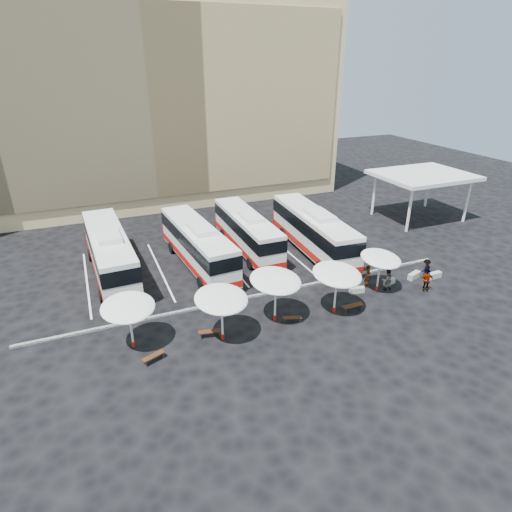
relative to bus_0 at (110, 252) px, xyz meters
name	(u,v)px	position (x,y,z in m)	size (l,w,h in m)	color
ground	(259,299)	(9.86, -8.58, -2.16)	(120.00, 120.00, 0.00)	black
sandstone_building	(161,94)	(9.86, 23.28, 10.47)	(42.00, 18.25, 29.60)	tan
service_canopy	(423,176)	(33.86, 1.42, 2.71)	(10.00, 8.00, 5.20)	white
curb_divider	(256,296)	(9.86, -8.08, -2.08)	(34.00, 0.25, 0.15)	black
bay_lines	(225,258)	(9.86, -0.58, -2.15)	(24.15, 12.00, 0.01)	white
bus_0	(110,252)	(0.00, 0.00, 0.00)	(3.51, 13.41, 4.22)	white
bus_1	(197,244)	(7.24, -1.00, -0.08)	(3.71, 12.96, 4.06)	white
bus_2	(247,230)	(12.49, 0.54, -0.18)	(2.94, 12.20, 3.87)	white
bus_3	(313,230)	(18.04, -2.23, 0.01)	(3.69, 13.50, 4.24)	white
sunshade_0	(128,307)	(0.17, -10.91, 0.77)	(3.64, 3.68, 3.44)	white
sunshade_1	(221,299)	(5.69, -12.33, 0.87)	(4.31, 4.34, 3.57)	white
sunshade_2	(276,281)	(9.79, -11.61, 0.98)	(4.69, 4.71, 3.69)	white
sunshade_3	(337,274)	(14.18, -12.32, 0.92)	(4.23, 4.27, 3.63)	white
sunshade_4	(381,259)	(19.06, -10.85, 0.61)	(4.03, 4.05, 3.26)	white
wood_bench_0	(153,357)	(1.10, -12.90, -1.82)	(1.49, 0.89, 0.44)	#321A0B
wood_bench_1	(210,332)	(5.00, -11.79, -1.80)	(1.56, 0.68, 0.46)	#321A0B
wood_bench_2	(292,318)	(10.79, -12.32, -1.85)	(1.36, 0.77, 0.40)	#321A0B
wood_bench_3	(353,306)	(15.51, -12.71, -1.77)	(1.63, 0.47, 0.50)	#321A0B
conc_bench_0	(357,290)	(17.39, -10.54, -1.94)	(1.17, 0.39, 0.44)	gray
conc_bench_1	(389,282)	(20.60, -10.44, -1.95)	(1.12, 0.37, 0.42)	gray
conc_bench_2	(414,275)	(23.19, -10.36, -1.90)	(1.34, 0.45, 0.50)	gray
conc_bench_3	(434,275)	(24.80, -10.96, -1.91)	(1.29, 0.43, 0.48)	gray
passenger_0	(368,276)	(18.67, -10.07, -1.22)	(0.68, 0.45, 1.87)	black
passenger_1	(387,280)	(19.80, -11.06, -1.27)	(0.86, 0.67, 1.76)	black
passenger_2	(427,281)	(22.51, -12.42, -1.22)	(1.09, 0.45, 1.86)	black
passenger_3	(426,269)	(24.05, -10.65, -1.31)	(1.10, 0.63, 1.70)	black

